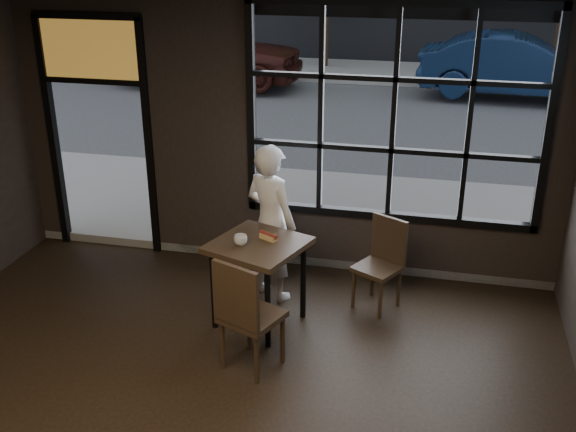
% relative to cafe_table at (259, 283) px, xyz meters
% --- Properties ---
extents(window_frame, '(3.06, 0.12, 2.28)m').
position_rel_cafe_table_xyz_m(window_frame, '(1.09, 1.29, 1.37)').
color(window_frame, black).
rests_on(window_frame, ground).
extents(stained_transom, '(1.20, 0.06, 0.70)m').
position_rel_cafe_table_xyz_m(stained_transom, '(-2.21, 1.29, 1.92)').
color(stained_transom, orange).
rests_on(stained_transom, ground).
extents(street_asphalt, '(60.00, 41.00, 0.04)m').
position_rel_cafe_table_xyz_m(street_asphalt, '(-0.11, 21.79, -0.45)').
color(street_asphalt, '#545456').
rests_on(street_asphalt, ground).
extents(cafe_table, '(1.01, 1.01, 0.86)m').
position_rel_cafe_table_xyz_m(cafe_table, '(0.00, 0.00, 0.00)').
color(cafe_table, '#312216').
rests_on(cafe_table, floor).
extents(chair_near, '(0.60, 0.60, 1.06)m').
position_rel_cafe_table_xyz_m(chair_near, '(0.13, -0.70, 0.10)').
color(chair_near, '#312216').
rests_on(chair_near, floor).
extents(chair_window, '(0.55, 0.55, 0.93)m').
position_rel_cafe_table_xyz_m(chair_window, '(1.07, 0.55, 0.03)').
color(chair_window, '#312216').
rests_on(chair_window, floor).
extents(man, '(0.71, 0.62, 1.64)m').
position_rel_cafe_table_xyz_m(man, '(-0.02, 0.55, 0.39)').
color(man, white).
rests_on(man, floor).
extents(hotdog, '(0.21, 0.16, 0.06)m').
position_rel_cafe_table_xyz_m(hotdog, '(0.08, 0.09, 0.45)').
color(hotdog, tan).
rests_on(hotdog, cafe_table).
extents(cup, '(0.15, 0.15, 0.10)m').
position_rel_cafe_table_xyz_m(cup, '(-0.14, -0.08, 0.47)').
color(cup, silver).
rests_on(cup, cafe_table).
extents(navy_car, '(4.28, 1.72, 1.38)m').
position_rel_cafe_table_xyz_m(navy_car, '(3.07, 10.36, 0.36)').
color(navy_car, '#0D1D3A').
rests_on(navy_car, street_asphalt).
extents(maroon_car, '(4.65, 1.88, 1.58)m').
position_rel_cafe_table_xyz_m(maroon_car, '(-4.08, 10.23, 0.46)').
color(maroon_car, '#3A1611').
rests_on(maroon_car, street_asphalt).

